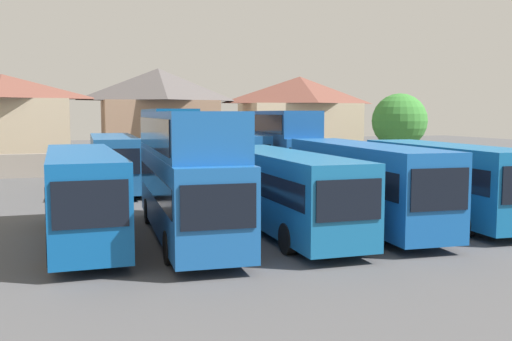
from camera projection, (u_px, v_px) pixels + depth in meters
ground at (192, 182)px, 41.53m from camera, size 140.00×140.00×0.00m
depot_boundary_wall at (176, 162)px, 47.90m from camera, size 56.00×0.50×1.80m
bus_1 at (83, 191)px, 22.11m from camera, size 2.74×11.13×3.45m
bus_2 at (186, 167)px, 22.78m from camera, size 2.98×12.11×4.94m
bus_3 at (282, 187)px, 24.08m from camera, size 2.74×12.03×3.28m
bus_4 at (362, 180)px, 25.37m from camera, size 2.93×11.97×3.55m
bus_5 at (445, 178)px, 26.56m from camera, size 2.98×10.79×3.47m
bus_6 at (114, 160)px, 36.91m from camera, size 2.81×11.01×3.46m
bus_7 at (168, 144)px, 37.83m from camera, size 2.86×10.63×5.13m
bus_8 at (230, 156)px, 39.19m from camera, size 2.75×10.12×3.53m
bus_9 at (277, 144)px, 39.81m from camera, size 3.09×11.94×5.02m
house_terrace_left at (4, 122)px, 49.65m from camera, size 11.21×6.76×8.13m
house_terrace_centre at (159, 116)px, 54.32m from camera, size 10.50×7.85×8.96m
house_terrace_right at (300, 119)px, 58.72m from camera, size 11.53×6.82×8.49m
tree_left_of_lot at (399, 121)px, 51.45m from camera, size 4.80×4.80×6.59m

